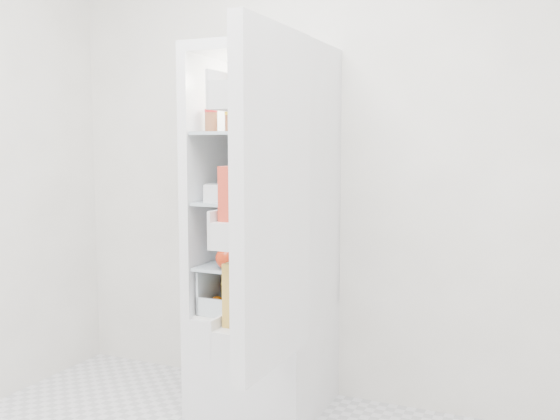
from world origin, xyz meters
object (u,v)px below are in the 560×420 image
at_px(mushroom_bowl, 239,252).
at_px(fridge_door, 267,206).
at_px(red_cabbage, 271,243).
at_px(refrigerator, 267,277).

xyz_separation_m(mushroom_bowl, fridge_door, (0.46, -0.65, 0.31)).
height_order(red_cabbage, mushroom_bowl, red_cabbage).
bearing_deg(red_cabbage, fridge_door, -66.40).
relative_size(refrigerator, fridge_door, 1.38).
relative_size(refrigerator, mushroom_bowl, 13.35).
xyz_separation_m(refrigerator, mushroom_bowl, (-0.17, 0.01, 0.11)).
bearing_deg(mushroom_bowl, red_cabbage, 11.90).
height_order(refrigerator, fridge_door, refrigerator).
bearing_deg(mushroom_bowl, fridge_door, -54.28).
bearing_deg(fridge_door, refrigerator, 25.42).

